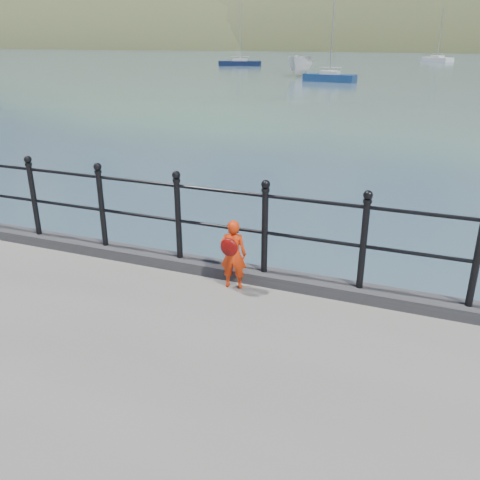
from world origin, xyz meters
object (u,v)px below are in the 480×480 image
at_px(child, 233,254).
at_px(launch_white, 301,66).
at_px(railing, 220,215).
at_px(sailboat_port, 330,78).
at_px(sailboat_deep, 437,59).
at_px(sailboat_left, 240,63).

xyz_separation_m(child, launch_white, (-13.06, 50.99, -0.34)).
bearing_deg(railing, child, -44.11).
xyz_separation_m(railing, sailboat_port, (-8.24, 44.58, -1.48)).
relative_size(railing, sailboat_port, 2.48).
relative_size(child, sailboat_deep, 0.10).
height_order(sailboat_left, sailboat_deep, sailboat_deep).
relative_size(railing, launch_white, 3.14).
bearing_deg(sailboat_left, sailboat_deep, 31.13).
height_order(launch_white, sailboat_deep, sailboat_deep).
height_order(child, sailboat_left, sailboat_left).
bearing_deg(sailboat_deep, sailboat_port, -53.68).
bearing_deg(railing, sailboat_left, 111.44).
xyz_separation_m(child, sailboat_deep, (-0.50, 95.94, -1.11)).
height_order(sailboat_left, sailboat_port, sailboat_left).
bearing_deg(child, sailboat_deep, -100.26).
distance_m(railing, sailboat_left, 74.12).
bearing_deg(sailboat_port, sailboat_deep, 88.78).
bearing_deg(sailboat_left, sailboat_port, -65.96).
distance_m(railing, launch_white, 52.30).
bearing_deg(sailboat_port, child, -71.51).
relative_size(railing, sailboat_left, 2.06).
bearing_deg(railing, launch_white, 104.13).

